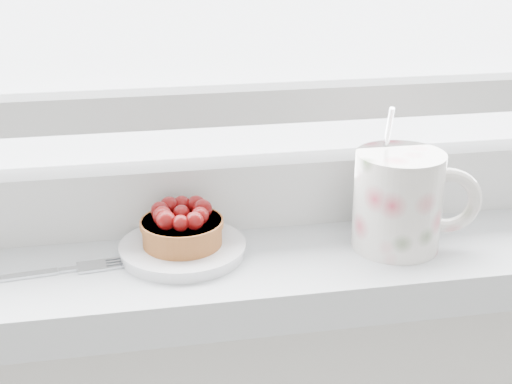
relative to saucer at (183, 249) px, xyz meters
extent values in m
cube|color=silver|center=(0.07, 0.00, -0.03)|extent=(1.60, 0.20, 0.04)
cube|color=silver|center=(0.07, 0.07, 0.03)|extent=(1.30, 0.05, 0.07)
cube|color=silver|center=(0.07, 0.07, 0.12)|extent=(1.30, 0.04, 0.04)
cylinder|color=silver|center=(0.00, 0.00, 0.00)|extent=(0.12, 0.12, 0.01)
cylinder|color=brown|center=(0.00, 0.00, 0.02)|extent=(0.08, 0.08, 0.03)
cylinder|color=brown|center=(0.00, 0.00, 0.03)|extent=(0.08, 0.08, 0.01)
sphere|color=#480303|center=(0.00, 0.00, 0.04)|extent=(0.02, 0.02, 0.02)
sphere|color=#480303|center=(0.02, 0.00, 0.04)|extent=(0.02, 0.02, 0.02)
sphere|color=#480303|center=(0.02, 0.02, 0.04)|extent=(0.02, 0.02, 0.02)
sphere|color=#480303|center=(0.00, 0.02, 0.04)|extent=(0.02, 0.02, 0.02)
sphere|color=#480303|center=(-0.01, 0.02, 0.04)|extent=(0.02, 0.02, 0.02)
sphere|color=#480303|center=(-0.02, 0.01, 0.04)|extent=(0.02, 0.02, 0.02)
sphere|color=#480303|center=(-0.02, -0.01, 0.04)|extent=(0.02, 0.02, 0.02)
sphere|color=#480303|center=(-0.02, -0.02, 0.04)|extent=(0.02, 0.02, 0.02)
sphere|color=#480303|center=(0.00, -0.02, 0.04)|extent=(0.02, 0.02, 0.02)
sphere|color=#480303|center=(0.01, -0.02, 0.04)|extent=(0.02, 0.02, 0.02)
sphere|color=#480303|center=(0.02, -0.01, 0.04)|extent=(0.02, 0.02, 0.02)
cylinder|color=silver|center=(0.21, -0.02, 0.04)|extent=(0.11, 0.11, 0.10)
cylinder|color=black|center=(0.21, -0.02, 0.09)|extent=(0.08, 0.08, 0.01)
torus|color=silver|center=(0.26, -0.03, 0.05)|extent=(0.07, 0.03, 0.07)
cylinder|color=silver|center=(0.20, 0.00, 0.10)|extent=(0.01, 0.02, 0.06)
cube|color=silver|center=(-0.17, -0.02, 0.00)|extent=(0.09, 0.02, 0.00)
cube|color=silver|center=(-0.11, -0.01, 0.00)|extent=(0.02, 0.01, 0.00)
cube|color=silver|center=(-0.09, -0.01, 0.00)|extent=(0.03, 0.02, 0.00)
cube|color=silver|center=(-0.06, -0.02, 0.00)|extent=(0.03, 0.01, 0.00)
cube|color=silver|center=(-0.06, -0.01, 0.00)|extent=(0.03, 0.01, 0.00)
cube|color=silver|center=(-0.06, -0.01, 0.00)|extent=(0.03, 0.01, 0.00)
cube|color=silver|center=(-0.06, 0.00, 0.00)|extent=(0.03, 0.01, 0.00)
camera|label=1|loc=(-0.05, -0.63, 0.31)|focal=50.00mm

